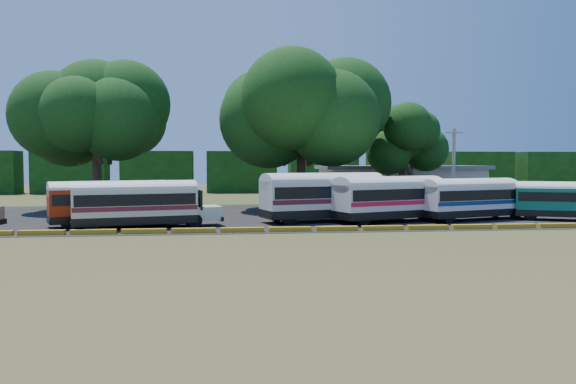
{
  "coord_description": "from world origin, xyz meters",
  "views": [
    {
      "loc": [
        -2.66,
        -33.92,
        4.34
      ],
      "look_at": [
        1.95,
        6.0,
        2.24
      ],
      "focal_mm": 35.0,
      "sensor_mm": 36.0,
      "label": 1
    }
  ],
  "objects": [
    {
      "name": "bus_white_red",
      "position": [
        9.49,
        5.67,
        1.9
      ],
      "size": [
        10.46,
        5.99,
        3.37
      ],
      "rotation": [
        0.0,
        0.0,
        0.36
      ],
      "color": "black",
      "rests_on": "ground"
    },
    {
      "name": "bus_red",
      "position": [
        -10.26,
        5.61,
        1.78
      ],
      "size": [
        9.66,
        5.52,
        3.11
      ],
      "rotation": [
        0.0,
        0.0,
        0.36
      ],
      "color": "black",
      "rests_on": "ground"
    },
    {
      "name": "utility_pole",
      "position": [
        17.33,
        13.06,
        3.77
      ],
      "size": [
        1.6,
        0.3,
        7.33
      ],
      "color": "gray",
      "rests_on": "ground"
    },
    {
      "name": "ground",
      "position": [
        0.0,
        0.0,
        0.0
      ],
      "size": [
        160.0,
        160.0,
        0.0
      ],
      "primitive_type": "plane",
      "color": "#344717",
      "rests_on": "ground"
    },
    {
      "name": "tree_west",
      "position": [
        -14.16,
        19.12,
        9.47
      ],
      "size": [
        11.45,
        11.45,
        13.69
      ],
      "color": "#332919",
      "rests_on": "ground"
    },
    {
      "name": "tree_east",
      "position": [
        15.45,
        21.31,
        6.98
      ],
      "size": [
        6.9,
        6.9,
        9.59
      ],
      "color": "#332919",
      "rests_on": "ground"
    },
    {
      "name": "curb",
      "position": [
        -0.0,
        1.0,
        0.15
      ],
      "size": [
        53.7,
        0.45,
        0.3
      ],
      "color": "gold",
      "rests_on": "ground"
    },
    {
      "name": "bus_cream_west",
      "position": [
        -8.23,
        3.79,
        1.8
      ],
      "size": [
        9.95,
        4.66,
        3.18
      ],
      "rotation": [
        0.0,
        0.0,
        0.25
      ],
      "color": "black",
      "rests_on": "ground"
    },
    {
      "name": "bus_white_blue",
      "position": [
        15.82,
        6.26,
        1.8
      ],
      "size": [
        9.91,
        5.34,
        3.18
      ],
      "rotation": [
        0.0,
        0.0,
        0.33
      ],
      "color": "black",
      "rests_on": "ground"
    },
    {
      "name": "tree_center",
      "position": [
        4.54,
        17.89,
        9.21
      ],
      "size": [
        11.44,
        11.44,
        13.43
      ],
      "color": "#332919",
      "rests_on": "ground"
    },
    {
      "name": "treeline_backdrop",
      "position": [
        0.0,
        48.0,
        3.0
      ],
      "size": [
        130.0,
        4.0,
        6.0
      ],
      "color": "black",
      "rests_on": "ground"
    },
    {
      "name": "terminal_building",
      "position": [
        18.0,
        30.0,
        2.03
      ],
      "size": [
        19.0,
        9.0,
        4.0
      ],
      "color": "beige",
      "rests_on": "ground"
    },
    {
      "name": "asphalt_strip",
      "position": [
        1.0,
        12.0,
        0.01
      ],
      "size": [
        64.0,
        24.0,
        0.02
      ],
      "primitive_type": "cube",
      "color": "black",
      "rests_on": "ground"
    },
    {
      "name": "bus_cream_east",
      "position": [
        4.79,
        6.63,
        2.04
      ],
      "size": [
        11.29,
        5.61,
        3.61
      ],
      "rotation": [
        0.0,
        0.0,
        0.28
      ],
      "color": "black",
      "rests_on": "ground"
    },
    {
      "name": "bus_teal",
      "position": [
        23.15,
        5.32,
        1.68
      ],
      "size": [
        9.03,
        5.6,
        2.93
      ],
      "rotation": [
        0.0,
        0.0,
        -0.42
      ],
      "color": "black",
      "rests_on": "ground"
    }
  ]
}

